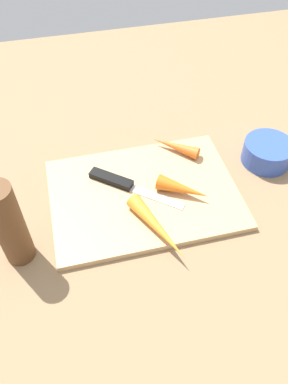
{
  "coord_description": "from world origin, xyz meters",
  "views": [
    {
      "loc": [
        0.12,
        0.48,
        0.57
      ],
      "look_at": [
        0.0,
        0.0,
        0.01
      ],
      "focal_mm": 36.13,
      "sensor_mm": 36.0,
      "label": 1
    }
  ],
  "objects_px": {
    "small_bowl": "(267,152)",
    "knife": "(117,181)",
    "cutting_board": "(144,194)",
    "carrot_longest": "(159,227)",
    "carrot_shortest": "(183,189)",
    "carrot_medium": "(175,146)",
    "pepper_grinder": "(9,225)"
  },
  "relations": [
    {
      "from": "knife",
      "to": "pepper_grinder",
      "type": "xyz_separation_m",
      "value": [
        0.19,
        0.11,
        0.07
      ]
    },
    {
      "from": "pepper_grinder",
      "to": "carrot_medium",
      "type": "bearing_deg",
      "value": -151.69
    },
    {
      "from": "knife",
      "to": "pepper_grinder",
      "type": "height_order",
      "value": "pepper_grinder"
    },
    {
      "from": "knife",
      "to": "carrot_shortest",
      "type": "distance_m",
      "value": 0.13
    },
    {
      "from": "carrot_medium",
      "to": "pepper_grinder",
      "type": "xyz_separation_m",
      "value": [
        0.33,
        0.18,
        0.06
      ]
    },
    {
      "from": "small_bowl",
      "to": "carrot_longest",
      "type": "bearing_deg",
      "value": 26.41
    },
    {
      "from": "small_bowl",
      "to": "pepper_grinder",
      "type": "relative_size",
      "value": 0.61
    },
    {
      "from": "cutting_board",
      "to": "small_bowl",
      "type": "height_order",
      "value": "small_bowl"
    },
    {
      "from": "small_bowl",
      "to": "pepper_grinder",
      "type": "bearing_deg",
      "value": 12.68
    },
    {
      "from": "carrot_shortest",
      "to": "pepper_grinder",
      "type": "bearing_deg",
      "value": -133.99
    },
    {
      "from": "knife",
      "to": "pepper_grinder",
      "type": "relative_size",
      "value": 1.0
    },
    {
      "from": "carrot_shortest",
      "to": "small_bowl",
      "type": "relative_size",
      "value": 0.99
    },
    {
      "from": "cutting_board",
      "to": "knife",
      "type": "distance_m",
      "value": 0.06
    },
    {
      "from": "carrot_longest",
      "to": "pepper_grinder",
      "type": "height_order",
      "value": "pepper_grinder"
    },
    {
      "from": "carrot_medium",
      "to": "small_bowl",
      "type": "xyz_separation_m",
      "value": [
        -0.18,
        0.06,
        -0.0
      ]
    },
    {
      "from": "cutting_board",
      "to": "carrot_longest",
      "type": "height_order",
      "value": "carrot_longest"
    },
    {
      "from": "carrot_longest",
      "to": "small_bowl",
      "type": "xyz_separation_m",
      "value": [
        -0.27,
        -0.13,
        -0.0
      ]
    },
    {
      "from": "carrot_longest",
      "to": "carrot_shortest",
      "type": "xyz_separation_m",
      "value": [
        -0.07,
        -0.07,
        0.0
      ]
    },
    {
      "from": "knife",
      "to": "carrot_medium",
      "type": "distance_m",
      "value": 0.15
    },
    {
      "from": "knife",
      "to": "carrot_longest",
      "type": "distance_m",
      "value": 0.14
    },
    {
      "from": "small_bowl",
      "to": "knife",
      "type": "bearing_deg",
      "value": 0.32
    },
    {
      "from": "knife",
      "to": "carrot_medium",
      "type": "height_order",
      "value": "carrot_medium"
    },
    {
      "from": "cutting_board",
      "to": "pepper_grinder",
      "type": "xyz_separation_m",
      "value": [
        0.24,
        0.08,
        0.08
      ]
    },
    {
      "from": "small_bowl",
      "to": "carrot_shortest",
      "type": "bearing_deg",
      "value": 16.32
    },
    {
      "from": "carrot_longest",
      "to": "carrot_shortest",
      "type": "bearing_deg",
      "value": 116.95
    },
    {
      "from": "cutting_board",
      "to": "carrot_longest",
      "type": "bearing_deg",
      "value": 92.23
    },
    {
      "from": "carrot_medium",
      "to": "carrot_shortest",
      "type": "xyz_separation_m",
      "value": [
        0.02,
        0.12,
        0.0
      ]
    },
    {
      "from": "cutting_board",
      "to": "carrot_longest",
      "type": "xyz_separation_m",
      "value": [
        -0.0,
        0.1,
        0.02
      ]
    },
    {
      "from": "knife",
      "to": "carrot_medium",
      "type": "xyz_separation_m",
      "value": [
        -0.14,
        -0.06,
        0.01
      ]
    },
    {
      "from": "knife",
      "to": "small_bowl",
      "type": "height_order",
      "value": "small_bowl"
    },
    {
      "from": "cutting_board",
      "to": "carrot_medium",
      "type": "bearing_deg",
      "value": -132.96
    },
    {
      "from": "carrot_longest",
      "to": "pepper_grinder",
      "type": "distance_m",
      "value": 0.25
    }
  ]
}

